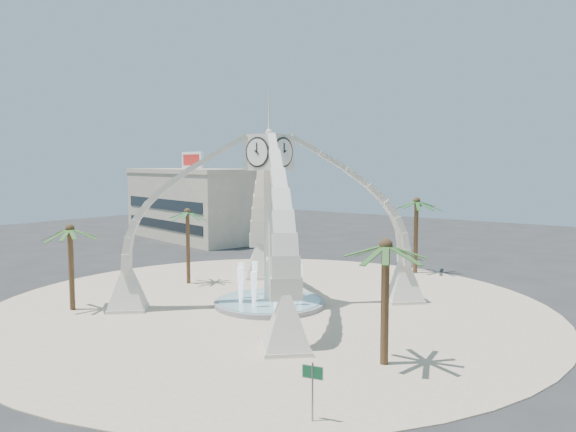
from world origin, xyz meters
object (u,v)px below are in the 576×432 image
Objects in this scene: palm_west at (187,213)px; street_sign at (313,380)px; palm_south at (70,230)px; clock_tower at (269,217)px; palm_east at (386,247)px; palm_north at (417,202)px; fountain at (270,302)px.

palm_west is 27.91m from street_sign.
palm_west is 1.06× the size of palm_south.
palm_west is at bearing 133.62° from street_sign.
clock_tower reaches higher than street_sign.
palm_south is (-10.09, -9.46, -0.79)m from clock_tower.
palm_south is (-22.36, -3.86, -0.40)m from palm_east.
street_sign is at bearing -71.86° from palm_north.
palm_north is at bearing 93.67° from street_sign.
palm_west is 2.81× the size of street_sign.
palm_west is at bearing 171.64° from clock_tower.
palm_north reaches higher than street_sign.
clock_tower is 2.35× the size of palm_north.
palm_east is at bearing -17.49° from palm_west.
clock_tower is 10.43m from palm_west.
palm_east is at bearing -24.53° from clock_tower.
street_sign is at bearing -44.92° from clock_tower.
street_sign is (23.19, -3.60, -3.94)m from palm_south.
clock_tower is 2.24× the size of fountain.
fountain is at bearing 120.61° from street_sign.
palm_east is 1.08× the size of palm_south.
clock_tower is at bearing -8.36° from palm_west.
palm_north reaches higher than palm_west.
palm_east is (12.27, -5.60, -0.39)m from clock_tower.
fountain is 14.85m from palm_south.
palm_west reaches higher than street_sign.
palm_north reaches higher than fountain.
street_sign is (10.10, -30.81, -4.96)m from palm_north.
palm_west is 21.00m from palm_north.
fountain is 1.05× the size of palm_north.
palm_east is 22.70m from palm_south.
palm_north is 32.80m from street_sign.
palm_east is at bearing -24.53° from fountain.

